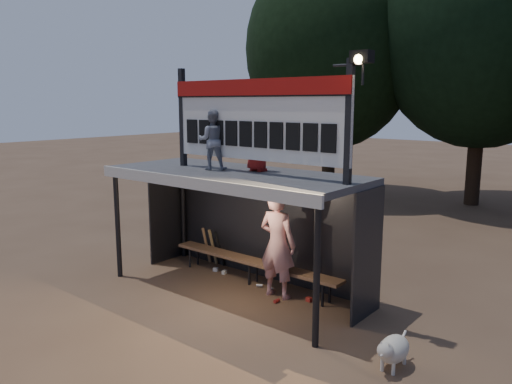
% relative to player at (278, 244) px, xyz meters
% --- Properties ---
extents(ground, '(80.00, 80.00, 0.00)m').
position_rel_player_xyz_m(ground, '(-0.79, -0.30, -1.01)').
color(ground, brown).
rests_on(ground, ground).
extents(player, '(0.76, 0.53, 2.02)m').
position_rel_player_xyz_m(player, '(0.00, 0.00, 0.00)').
color(player, white).
rests_on(player, ground).
extents(child_a, '(0.69, 0.66, 1.11)m').
position_rel_player_xyz_m(child_a, '(-1.24, -0.39, 1.87)').
color(child_a, gray).
rests_on(child_a, dugout_shelter).
extents(child_b, '(0.56, 0.41, 1.06)m').
position_rel_player_xyz_m(child_b, '(-0.47, -0.01, 1.84)').
color(child_b, maroon).
rests_on(child_b, dugout_shelter).
extents(dugout_shelter, '(5.10, 2.08, 2.32)m').
position_rel_player_xyz_m(dugout_shelter, '(-0.79, -0.06, 0.84)').
color(dugout_shelter, '#414143').
rests_on(dugout_shelter, ground).
extents(scoreboard_assembly, '(4.10, 0.27, 1.99)m').
position_rel_player_xyz_m(scoreboard_assembly, '(-0.23, -0.31, 2.32)').
color(scoreboard_assembly, black).
rests_on(scoreboard_assembly, dugout_shelter).
extents(bench, '(4.00, 0.35, 0.48)m').
position_rel_player_xyz_m(bench, '(-0.79, 0.25, -0.57)').
color(bench, '#875F3F').
rests_on(bench, ground).
extents(tree_left, '(6.46, 6.46, 9.27)m').
position_rel_player_xyz_m(tree_left, '(-4.79, 9.70, 4.51)').
color(tree_left, black).
rests_on(tree_left, ground).
extents(tree_mid, '(7.22, 7.22, 10.36)m').
position_rel_player_xyz_m(tree_mid, '(0.21, 11.20, 5.16)').
color(tree_mid, black).
rests_on(tree_mid, ground).
extents(dog, '(0.36, 0.81, 0.49)m').
position_rel_player_xyz_m(dog, '(2.76, -1.07, -0.73)').
color(dog, beige).
rests_on(dog, ground).
extents(bats, '(0.47, 0.33, 0.84)m').
position_rel_player_xyz_m(bats, '(-2.16, 0.52, -0.58)').
color(bats, '#926944').
rests_on(bats, ground).
extents(litter, '(2.58, 0.65, 0.08)m').
position_rel_player_xyz_m(litter, '(-0.60, 0.13, -0.97)').
color(litter, '#A8261C').
rests_on(litter, ground).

